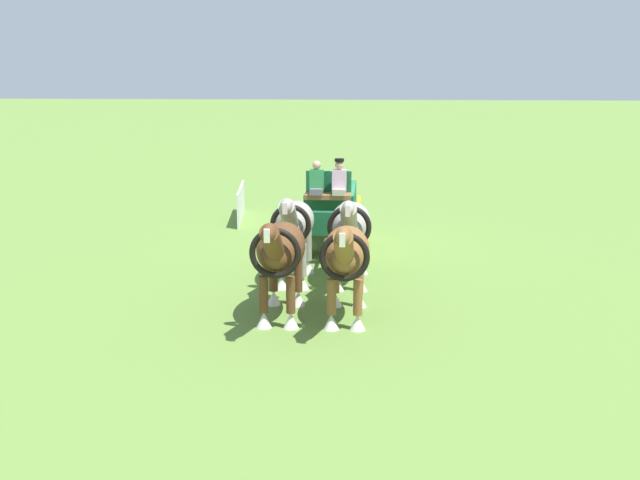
# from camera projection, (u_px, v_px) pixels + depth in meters

# --- Properties ---
(ground_plane) EXTENTS (220.00, 220.00, 0.00)m
(ground_plane) POSITION_uv_depth(u_px,v_px,m) (331.00, 246.00, 21.04)
(ground_plane) COLOR olive
(show_wagon) EXTENTS (5.83, 1.72, 2.69)m
(show_wagon) POSITION_uv_depth(u_px,v_px,m) (331.00, 207.00, 20.60)
(show_wagon) COLOR #195B38
(show_wagon) RESTS_ON ground
(draft_horse_rear_near) EXTENTS (3.15, 0.99, 2.23)m
(draft_horse_rear_near) POSITION_uv_depth(u_px,v_px,m) (350.00, 227.00, 17.02)
(draft_horse_rear_near) COLOR #9E998E
(draft_horse_rear_near) RESTS_ON ground
(draft_horse_rear_off) EXTENTS (3.09, 0.92, 2.26)m
(draft_horse_rear_off) POSITION_uv_depth(u_px,v_px,m) (294.00, 225.00, 17.10)
(draft_horse_rear_off) COLOR #9E998E
(draft_horse_rear_off) RESTS_ON ground
(draft_horse_lead_near) EXTENTS (3.11, 0.95, 2.21)m
(draft_horse_lead_near) POSITION_uv_depth(u_px,v_px,m) (346.00, 255.00, 14.49)
(draft_horse_lead_near) COLOR brown
(draft_horse_lead_near) RESTS_ON ground
(draft_horse_lead_off) EXTENTS (3.10, 0.99, 2.26)m
(draft_horse_lead_off) POSITION_uv_depth(u_px,v_px,m) (280.00, 251.00, 14.58)
(draft_horse_lead_off) COLOR brown
(draft_horse_lead_off) RESTS_ON ground
(sponsor_banner) EXTENTS (3.18, 0.46, 1.10)m
(sponsor_banner) POSITION_uv_depth(u_px,v_px,m) (241.00, 203.00, 24.64)
(sponsor_banner) COLOR silver
(sponsor_banner) RESTS_ON ground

